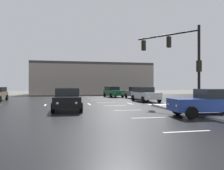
# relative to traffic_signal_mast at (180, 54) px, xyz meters

# --- Properties ---
(ground_plane) EXTENTS (120.00, 120.00, 0.00)m
(ground_plane) POSITION_rel_traffic_signal_mast_xyz_m (-5.17, 4.03, -4.47)
(ground_plane) COLOR slate
(road_asphalt) EXTENTS (44.00, 44.00, 0.02)m
(road_asphalt) POSITION_rel_traffic_signal_mast_xyz_m (-5.17, 4.03, -4.46)
(road_asphalt) COLOR black
(road_asphalt) RESTS_ON ground_plane
(snow_strip_curbside) EXTENTS (4.00, 1.60, 0.06)m
(snow_strip_curbside) POSITION_rel_traffic_signal_mast_xyz_m (-0.17, 0.03, -4.30)
(snow_strip_curbside) COLOR white
(snow_strip_curbside) RESTS_ON sidewalk_corner
(lane_markings) EXTENTS (36.15, 36.15, 0.01)m
(lane_markings) POSITION_rel_traffic_signal_mast_xyz_m (-3.97, 2.66, -4.44)
(lane_markings) COLOR silver
(lane_markings) RESTS_ON road_asphalt
(traffic_signal_mast) EXTENTS (3.57, 5.11, 6.48)m
(traffic_signal_mast) POSITION_rel_traffic_signal_mast_xyz_m (0.00, 0.00, 0.00)
(traffic_signal_mast) COLOR black
(traffic_signal_mast) RESTS_ON sidewalk_corner
(strip_building_background) EXTENTS (24.34, 8.00, 6.39)m
(strip_building_background) POSITION_rel_traffic_signal_mast_xyz_m (-3.12, 31.36, -1.27)
(strip_building_background) COLOR gray
(strip_building_background) RESTS_ON ground_plane
(sedan_blue) EXTENTS (4.64, 2.31, 1.58)m
(sedan_blue) POSITION_rel_traffic_signal_mast_xyz_m (-1.33, -6.12, -3.61)
(sedan_blue) COLOR navy
(sedan_blue) RESTS_ON road_asphalt
(sedan_black) EXTENTS (2.20, 4.61, 1.58)m
(sedan_black) POSITION_rel_traffic_signal_mast_xyz_m (-9.39, -0.85, -3.61)
(sedan_black) COLOR black
(sedan_black) RESTS_ON road_asphalt
(sedan_green) EXTENTS (2.41, 4.67, 1.58)m
(sedan_green) POSITION_rel_traffic_signal_mast_xyz_m (-1.88, 17.06, -3.61)
(sedan_green) COLOR #195933
(sedan_green) RESTS_ON road_asphalt
(sedan_grey) EXTENTS (2.16, 4.59, 1.58)m
(sedan_grey) POSITION_rel_traffic_signal_mast_xyz_m (0.14, 11.88, -3.61)
(sedan_grey) COLOR slate
(sedan_grey) RESTS_ON road_asphalt
(sedan_silver) EXTENTS (2.12, 4.58, 1.58)m
(sedan_silver) POSITION_rel_traffic_signal_mast_xyz_m (-0.73, 6.42, -3.61)
(sedan_silver) COLOR #B7BABF
(sedan_silver) RESTS_ON road_asphalt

